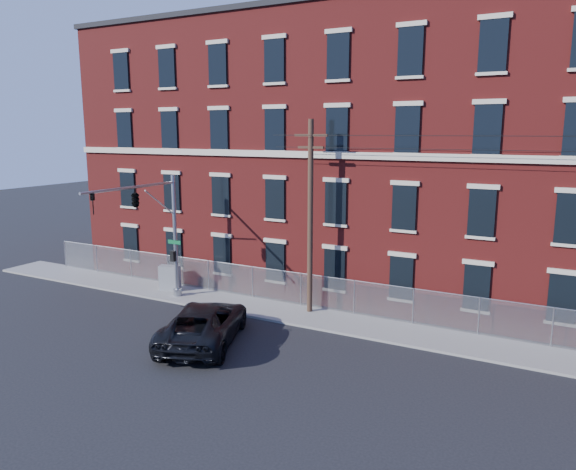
# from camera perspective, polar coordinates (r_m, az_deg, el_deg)

# --- Properties ---
(ground) EXTENTS (140.00, 140.00, 0.00)m
(ground) POSITION_cam_1_polar(r_m,az_deg,el_deg) (25.51, -7.45, -11.13)
(ground) COLOR black
(ground) RESTS_ON ground
(sidewalk) EXTENTS (65.00, 3.00, 0.12)m
(sidewalk) POSITION_cam_1_polar(r_m,az_deg,el_deg) (26.03, 22.32, -11.28)
(sidewalk) COLOR gray
(sidewalk) RESTS_ON ground
(mill_building) EXTENTS (55.30, 14.32, 16.30)m
(mill_building) POSITION_cam_1_polar(r_m,az_deg,el_deg) (33.19, 24.96, 7.52)
(mill_building) COLOR maroon
(mill_building) RESTS_ON ground
(chain_link_fence) EXTENTS (59.06, 0.06, 1.85)m
(chain_link_fence) POSITION_cam_1_polar(r_m,az_deg,el_deg) (26.91, 22.77, -8.33)
(chain_link_fence) COLOR #A5A8AD
(chain_link_fence) RESTS_ON ground
(traffic_signal_mast) EXTENTS (0.90, 6.75, 7.00)m
(traffic_signal_mast) POSITION_cam_1_polar(r_m,az_deg,el_deg) (29.46, -14.81, 2.46)
(traffic_signal_mast) COLOR #9EA0A5
(traffic_signal_mast) RESTS_ON ground
(utility_pole_near) EXTENTS (1.80, 0.28, 10.00)m
(utility_pole_near) POSITION_cam_1_polar(r_m,az_deg,el_deg) (27.79, 2.37, 2.22)
(utility_pole_near) COLOR #3F2A1F
(utility_pole_near) RESTS_ON ground
(pickup_truck) EXTENTS (5.09, 7.15, 1.81)m
(pickup_truck) POSITION_cam_1_polar(r_m,az_deg,el_deg) (25.28, -8.86, -9.17)
(pickup_truck) COLOR black
(pickup_truck) RESTS_ON ground
(utility_cabinet) EXTENTS (1.31, 0.90, 1.49)m
(utility_cabinet) POSITION_cam_1_polar(r_m,az_deg,el_deg) (33.31, -12.35, -4.43)
(utility_cabinet) COLOR slate
(utility_cabinet) RESTS_ON sidewalk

